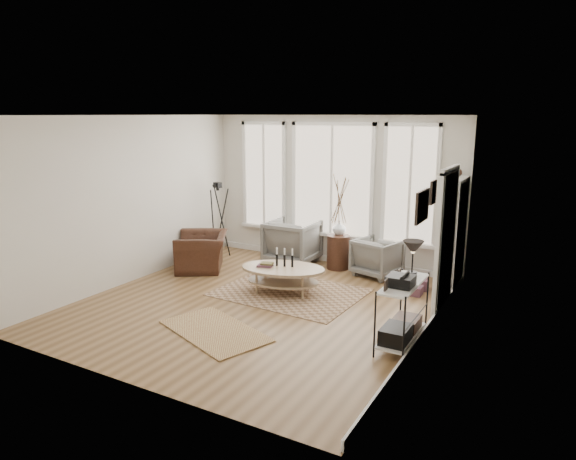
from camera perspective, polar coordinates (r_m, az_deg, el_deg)
The scene contains 17 objects.
room at distance 7.76m, azimuth -3.22°, elevation 1.67°, with size 5.50×5.54×2.90m.
bay_window at distance 10.08m, azimuth 4.88°, elevation 5.27°, with size 4.14×0.12×2.24m.
door at distance 7.91m, azimuth 17.18°, elevation -0.92°, with size 0.09×1.06×2.22m.
bookcase at distance 9.00m, azimuth 17.74°, elevation -0.43°, with size 0.31×0.85×2.06m.
low_shelf at distance 6.79m, azimuth 12.63°, elevation -8.32°, with size 0.38×1.08×1.30m.
wall_art at distance 6.41m, azimuth 14.98°, elevation 2.98°, with size 0.04×0.88×0.44m.
rug_main at distance 8.63m, azimuth 0.17°, elevation -6.94°, with size 2.30×1.72×0.01m, color brown.
rug_runner at distance 7.24m, azimuth -8.12°, elevation -11.00°, with size 1.59×0.88×0.01m, color brown.
coffee_table at distance 8.53m, azimuth -0.63°, elevation -4.78°, with size 1.57×1.19×0.64m.
armchair_left at distance 10.20m, azimuth 0.52°, elevation -1.31°, with size 0.93×0.96×0.87m, color slate.
armchair_right at distance 9.57m, azimuth 9.89°, elevation -3.00°, with size 0.74×0.76×0.69m, color slate.
side_table at distance 9.78m, azimuth 5.68°, elevation 0.72°, with size 0.44×0.44×1.84m.
vase at distance 9.87m, azimuth 5.71°, elevation 0.29°, with size 0.26×0.26×0.27m, color silver.
accent_chair at distance 9.97m, azimuth -9.51°, elevation -2.36°, with size 0.93×1.06×0.69m, color #3B2016.
tripod_camera at distance 10.73m, azimuth -7.71°, elevation 0.82°, with size 0.55×0.55×1.55m.
book_stack_near at distance 9.06m, azimuth 14.63°, elevation -5.83°, with size 0.22×0.28×0.18m, color maroon.
book_stack_far at distance 8.76m, azimuth 14.05°, elevation -6.57°, with size 0.18×0.24×0.15m, color maroon.
Camera 1 is at (4.10, -6.40, 2.92)m, focal length 32.00 mm.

